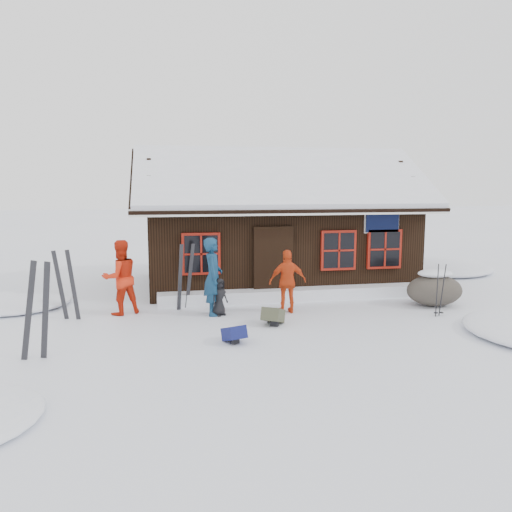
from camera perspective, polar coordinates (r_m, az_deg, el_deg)
The scene contains 15 objects.
ground at distance 11.59m, azimuth 0.28°, elevation -7.85°, with size 120.00×120.00×0.00m, color white.
mountain_hut at distance 16.41m, azimuth 2.07°, elevation 2.45°, with size 8.90×6.09×4.42m.
snow_drift at distance 14.00m, azimuth 4.54°, elevation -4.34°, with size 7.60×0.60×0.35m, color white.
snow_mounds at distance 13.72m, azimuth 5.58°, elevation -5.36°, with size 20.60×13.20×0.48m.
skier_teal at distance 12.30m, azimuth -4.93°, elevation -2.35°, with size 0.70×0.46×1.92m, color navy.
skier_orange_left at distance 12.76m, azimuth -15.24°, elevation -2.37°, with size 0.90×0.70×1.86m, color red.
skier_orange_right at distance 12.49m, azimuth 3.64°, elevation -2.93°, with size 0.94×0.39×1.60m, color red.
skier_crouched at distance 12.31m, azimuth -4.22°, elevation -4.68°, with size 0.46×0.30×0.93m, color black.
boulder at distance 14.11m, azimuth 19.72°, elevation -3.59°, with size 1.50×1.12×0.87m.
ski_pair_left at distance 9.97m, azimuth -23.74°, elevation -5.84°, with size 0.65×0.25×1.89m.
ski_pair_mid at distance 12.67m, azimuth -20.83°, elevation -3.21°, with size 0.59×0.13×1.73m.
ski_pair_right at distance 13.07m, azimuth -8.12°, elevation -2.41°, with size 0.51×0.28×1.74m.
ski_poles at distance 12.99m, azimuth 20.26°, elevation -3.76°, with size 0.24×0.12×1.33m.
backpack_blue at distance 10.28m, azimuth -2.52°, elevation -9.16°, with size 0.37×0.49×0.26m, color #121850.
backpack_olive at distance 11.55m, azimuth 1.96°, elevation -7.12°, with size 0.42×0.56×0.30m, color #434531.
Camera 1 is at (-2.16, -10.93, 3.17)m, focal length 35.00 mm.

